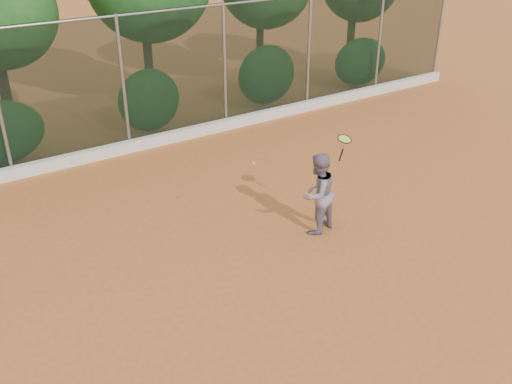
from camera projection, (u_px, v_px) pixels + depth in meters
ground at (288, 276)px, 10.04m from camera, size 80.00×80.00×0.00m
concrete_curb at (132, 146)px, 15.01m from camera, size 24.00×0.20×0.30m
tennis_player at (317, 194)px, 11.07m from camera, size 0.93×0.80×1.65m
chainlink_fence at (123, 81)px, 14.36m from camera, size 24.09×0.09×3.50m
tennis_racket at (344, 141)px, 10.78m from camera, size 0.29×0.29×0.55m
tennis_ball_in_flight at (254, 164)px, 10.12m from camera, size 0.06×0.06×0.06m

